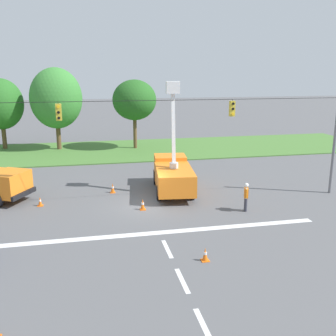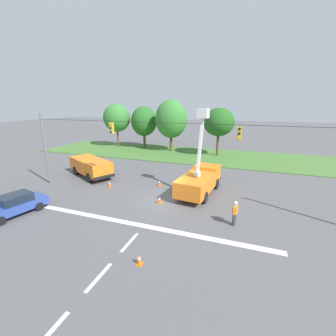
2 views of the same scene
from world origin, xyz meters
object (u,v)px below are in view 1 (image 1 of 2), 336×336
object	(u,v)px
traffic_cone_near_bucket	(40,201)
utility_truck_bucket_lift	(173,172)
tree_west	(1,104)
traffic_cone_foreground_right	(143,204)
road_worker	(246,195)
traffic_cone_foreground_left	(113,188)
traffic_cone_mid_right	(205,254)
tree_centre	(56,98)
tree_east	(134,100)

from	to	relation	value
traffic_cone_near_bucket	utility_truck_bucket_lift	bearing A→B (deg)	8.50
tree_west	traffic_cone_foreground_right	bearing A→B (deg)	-61.74
utility_truck_bucket_lift	road_worker	world-z (taller)	utility_truck_bucket_lift
traffic_cone_foreground_left	traffic_cone_mid_right	size ratio (longest dim) A/B	1.09
road_worker	traffic_cone_near_bucket	distance (m)	12.89
traffic_cone_mid_right	traffic_cone_near_bucket	size ratio (longest dim) A/B	1.02
road_worker	traffic_cone_mid_right	bearing A→B (deg)	-127.11
traffic_cone_foreground_right	traffic_cone_near_bucket	world-z (taller)	traffic_cone_foreground_right
utility_truck_bucket_lift	traffic_cone_foreground_left	size ratio (longest dim) A/B	11.11
traffic_cone_foreground_right	road_worker	bearing A→B (deg)	-13.73
traffic_cone_foreground_right	tree_centre	bearing A→B (deg)	106.46
road_worker	traffic_cone_foreground_left	distance (m)	9.40
road_worker	traffic_cone_mid_right	world-z (taller)	road_worker
road_worker	traffic_cone_near_bucket	world-z (taller)	road_worker
tree_centre	utility_truck_bucket_lift	size ratio (longest dim) A/B	1.14
tree_west	tree_centre	xyz separation A→B (m)	(5.81, -1.51, 0.62)
tree_west	traffic_cone_mid_right	xyz separation A→B (m)	(13.69, -29.39, -4.59)
utility_truck_bucket_lift	tree_centre	bearing A→B (deg)	116.85
tree_west	traffic_cone_mid_right	bearing A→B (deg)	-65.02
traffic_cone_mid_right	tree_west	bearing A→B (deg)	114.98
tree_east	utility_truck_bucket_lift	xyz separation A→B (m)	(0.61, -16.18, -3.90)
traffic_cone_foreground_left	utility_truck_bucket_lift	bearing A→B (deg)	-7.09
tree_west	traffic_cone_mid_right	world-z (taller)	tree_west
tree_centre	road_worker	bearing A→B (deg)	-61.12
road_worker	traffic_cone_foreground_right	bearing A→B (deg)	166.27
tree_west	traffic_cone_mid_right	size ratio (longest dim) A/B	12.00
traffic_cone_foreground_left	traffic_cone_mid_right	distance (m)	11.61
utility_truck_bucket_lift	road_worker	distance (m)	5.99
traffic_cone_foreground_right	traffic_cone_mid_right	bearing A→B (deg)	-76.19
utility_truck_bucket_lift	traffic_cone_near_bucket	xyz separation A→B (m)	(-8.91, -1.33, -1.09)
tree_west	tree_east	size ratio (longest dim) A/B	1.02
tree_centre	traffic_cone_near_bucket	distance (m)	19.33
tree_east	traffic_cone_foreground_left	distance (m)	16.81
traffic_cone_near_bucket	tree_centre	bearing A→B (deg)	89.52
traffic_cone_foreground_right	traffic_cone_foreground_left	bearing A→B (deg)	111.81
tree_east	traffic_cone_mid_right	size ratio (longest dim) A/B	11.76
traffic_cone_foreground_right	traffic_cone_mid_right	world-z (taller)	traffic_cone_foreground_right
tree_west	utility_truck_bucket_lift	world-z (taller)	utility_truck_bucket_lift
traffic_cone_foreground_left	traffic_cone_near_bucket	size ratio (longest dim) A/B	1.11
tree_east	traffic_cone_foreground_left	size ratio (longest dim) A/B	10.84
traffic_cone_foreground_left	tree_centre	bearing A→B (deg)	105.17
road_worker	tree_west	bearing A→B (deg)	127.31
tree_east	utility_truck_bucket_lift	bearing A→B (deg)	-87.83
traffic_cone_foreground_left	traffic_cone_foreground_right	bearing A→B (deg)	-68.19
utility_truck_bucket_lift	traffic_cone_foreground_left	world-z (taller)	utility_truck_bucket_lift
tree_west	traffic_cone_foreground_left	distance (m)	21.49
traffic_cone_near_bucket	traffic_cone_foreground_left	bearing A→B (deg)	21.53
tree_west	road_worker	xyz separation A→B (m)	(18.03, -23.66, -3.89)
traffic_cone_near_bucket	tree_west	bearing A→B (deg)	105.69
traffic_cone_foreground_right	traffic_cone_near_bucket	distance (m)	6.58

